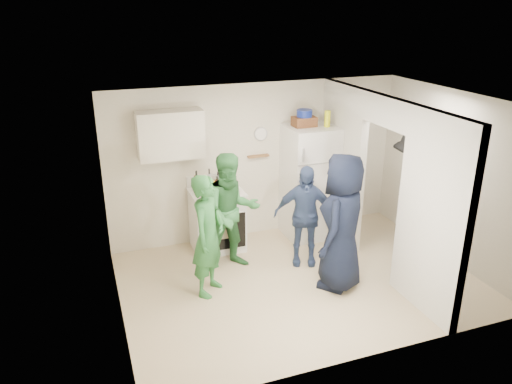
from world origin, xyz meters
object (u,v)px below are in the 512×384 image
yellow_cup_stack_top (327,119)px  person_nook (412,191)px  wicker_basket (304,122)px  person_navy (342,223)px  blue_bowl (304,113)px  fridge (309,182)px  person_denim (304,216)px  person_green_center (231,212)px  person_green_left (208,236)px  stove (217,220)px

yellow_cup_stack_top → person_nook: yellow_cup_stack_top is taller
wicker_basket → person_navy: (-0.19, -1.65, -0.98)m
person_navy → blue_bowl: bearing=-139.9°
fridge → wicker_basket: 1.00m
yellow_cup_stack_top → person_navy: size_ratio=0.13×
blue_bowl → person_denim: bearing=-112.6°
person_denim → person_navy: person_navy is taller
blue_bowl → person_green_center: (-1.41, -0.68, -1.18)m
person_green_center → person_denim: person_green_center is taller
yellow_cup_stack_top → person_nook: size_ratio=0.13×
wicker_basket → person_navy: bearing=-96.5°
person_green_left → person_navy: bearing=-64.4°
stove → person_denim: person_denim is taller
stove → person_denim: (1.06, -0.89, 0.28)m
wicker_basket → blue_bowl: (0.00, 0.00, 0.13)m
stove → wicker_basket: wicker_basket is taller
person_green_center → person_denim: 1.06m
fridge → yellow_cup_stack_top: 1.07m
person_green_center → person_navy: (1.22, -0.98, 0.07)m
stove → person_green_left: (-0.45, -1.19, 0.35)m
fridge → wicker_basket: bearing=153.4°
fridge → person_denim: bearing=-119.2°
stove → yellow_cup_stack_top: bearing=-4.2°
person_green_left → wicker_basket: bearing=-17.2°
person_green_center → person_nook: (2.79, -0.32, 0.08)m
blue_bowl → person_green_left: (-1.89, -1.21, -1.22)m
blue_bowl → person_green_left: bearing=-147.2°
blue_bowl → person_nook: (1.39, -1.00, -1.10)m
wicker_basket → person_denim: bearing=-112.6°
person_green_center → stove: bearing=92.7°
person_green_center → blue_bowl: bearing=25.4°
wicker_basket → person_green_center: (-1.41, -0.68, -1.05)m
fridge → person_navy: 1.63m
person_navy → person_nook: size_ratio=1.00×
stove → yellow_cup_stack_top: (1.76, -0.13, 1.49)m
blue_bowl → person_nook: bearing=-35.7°
person_navy → person_green_left: bearing=-57.9°
yellow_cup_stack_top → person_nook: (1.07, -0.85, -1.02)m
stove → yellow_cup_stack_top: 2.31m
blue_bowl → stove: bearing=-179.2°
person_nook → fridge: bearing=-99.2°
wicker_basket → fridge: bearing=-26.6°
fridge → yellow_cup_stack_top: bearing=-24.4°
person_green_center → person_nook: bearing=-6.8°
person_denim → person_nook: (1.76, -0.09, 0.18)m
person_green_center → person_denim: size_ratio=1.14×
blue_bowl → person_green_center: 1.96m
person_denim → person_navy: (0.19, -0.75, 0.18)m
person_nook → blue_bowl: bearing=-98.5°
stove → person_navy: 2.11m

